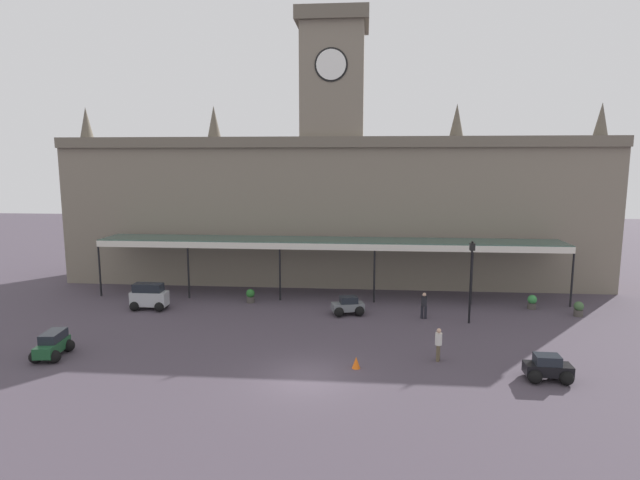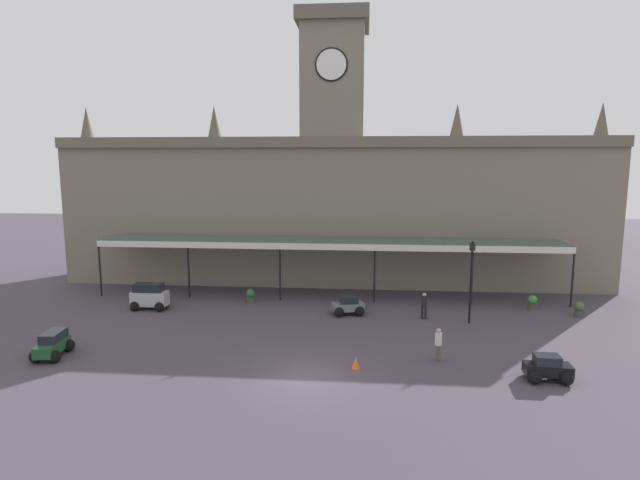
{
  "view_description": "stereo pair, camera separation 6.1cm",
  "coord_description": "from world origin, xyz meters",
  "views": [
    {
      "loc": [
        2.58,
        -22.38,
        9.85
      ],
      "look_at": [
        0.0,
        7.58,
        5.24
      ],
      "focal_mm": 29.04,
      "sensor_mm": 36.0,
      "label": 1
    },
    {
      "loc": [
        2.64,
        -22.38,
        9.85
      ],
      "look_at": [
        0.0,
        7.58,
        5.24
      ],
      "focal_mm": 29.04,
      "sensor_mm": 36.0,
      "label": 2
    }
  ],
  "objects": [
    {
      "name": "car_black_sedan",
      "position": [
        10.95,
        0.66,
        0.5
      ],
      "size": [
        2.07,
        1.55,
        1.19
      ],
      "color": "black",
      "rests_on": "ground"
    },
    {
      "name": "entrance_canopy",
      "position": [
        0.0,
        14.4,
        4.07
      ],
      "size": [
        33.48,
        3.26,
        4.22
      ],
      "color": "#38564C",
      "rests_on": "ground"
    },
    {
      "name": "victorian_lamppost",
      "position": [
        9.07,
        8.88,
        3.16
      ],
      "size": [
        0.3,
        0.3,
        5.11
      ],
      "color": "black",
      "rests_on": "ground"
    },
    {
      "name": "car_grey_sedan",
      "position": [
        1.6,
        10.04,
        0.5
      ],
      "size": [
        2.21,
        1.83,
        1.19
      ],
      "color": "slate",
      "rests_on": "ground"
    },
    {
      "name": "station_building",
      "position": [
        0.0,
        19.53,
        6.67
      ],
      "size": [
        42.95,
        5.81,
        21.07
      ],
      "color": "slate",
      "rests_on": "ground"
    },
    {
      "name": "planter_by_canopy",
      "position": [
        16.34,
        10.95,
        0.49
      ],
      "size": [
        0.6,
        0.6,
        0.96
      ],
      "color": "#47423D",
      "rests_on": "ground"
    },
    {
      "name": "pedestrian_near_entrance",
      "position": [
        6.33,
        2.59,
        0.91
      ],
      "size": [
        0.34,
        0.38,
        1.67
      ],
      "color": "brown",
      "rests_on": "ground"
    },
    {
      "name": "pedestrian_crossing_forecourt",
      "position": [
        6.4,
        9.58,
        0.91
      ],
      "size": [
        0.39,
        0.34,
        1.67
      ],
      "color": "black",
      "rests_on": "ground"
    },
    {
      "name": "car_green_estate",
      "position": [
        -13.09,
        1.43,
        0.56
      ],
      "size": [
        1.71,
        2.34,
        1.27
      ],
      "color": "#1E512D",
      "rests_on": "ground"
    },
    {
      "name": "planter_forecourt_centre",
      "position": [
        -5.31,
        12.33,
        0.49
      ],
      "size": [
        0.6,
        0.6,
        0.96
      ],
      "color": "#47423D",
      "rests_on": "ground"
    },
    {
      "name": "planter_near_kerb",
      "position": [
        13.89,
        12.38,
        0.49
      ],
      "size": [
        0.6,
        0.6,
        0.96
      ],
      "color": "#47423D",
      "rests_on": "ground"
    },
    {
      "name": "car_silver_van",
      "position": [
        -11.69,
        10.08,
        0.81
      ],
      "size": [
        2.4,
        1.59,
        1.77
      ],
      "color": "#B2B5BA",
      "rests_on": "ground"
    },
    {
      "name": "traffic_cone",
      "position": [
        2.28,
        1.29,
        0.29
      ],
      "size": [
        0.4,
        0.4,
        0.57
      ],
      "primitive_type": "cone",
      "color": "orange",
      "rests_on": "ground"
    },
    {
      "name": "ground_plane",
      "position": [
        0.0,
        0.0,
        0.0
      ],
      "size": [
        140.0,
        140.0,
        0.0
      ],
      "primitive_type": "plane",
      "color": "#473E49"
    }
  ]
}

